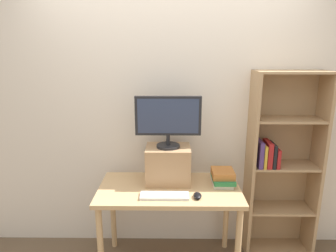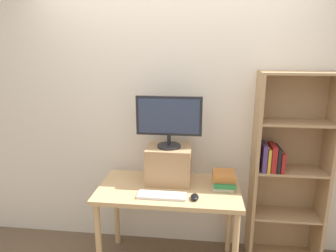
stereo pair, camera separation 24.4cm
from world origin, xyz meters
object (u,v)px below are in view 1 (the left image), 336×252
Objects in this scene: desk at (169,198)px; computer_monitor at (168,119)px; bookshelf_unit at (280,164)px; computer_mouse at (197,196)px; keyboard at (165,196)px; riser_box at (168,164)px; book_stack at (223,177)px.

computer_monitor is at bearing 95.84° from desk.
bookshelf_unit is 0.92m from computer_mouse.
computer_mouse is at bearing -150.93° from bookshelf_unit.
bookshelf_unit is (1.02, 0.27, 0.21)m from desk.
computer_monitor is at bearing -171.83° from bookshelf_unit.
computer_mouse is (0.26, -0.01, 0.01)m from keyboard.
computer_monitor is at bearing -90.00° from riser_box.
computer_mouse is 0.40× the size of book_stack.
computer_mouse is (0.23, -0.30, -0.14)m from riser_box.
book_stack reaches higher than computer_mouse.
riser_box is 0.33m from keyboard.
computer_mouse is at bearing -51.49° from computer_monitor.
book_stack is at bearing 9.54° from desk.
desk is at bearing -170.46° from book_stack.
keyboard is 1.47× the size of book_stack.
keyboard is at bearing -94.91° from riser_box.
keyboard is at bearing 178.78° from computer_mouse.
keyboard is at bearing -153.36° from book_stack.
bookshelf_unit is at bearing 29.07° from computer_mouse.
book_stack is (-0.56, -0.19, -0.05)m from bookshelf_unit.
keyboard is (-1.05, -0.44, -0.10)m from bookshelf_unit.
book_stack is (0.46, 0.08, 0.16)m from desk.
desk is 4.54× the size of book_stack.
desk is 0.21m from keyboard.
bookshelf_unit is at bearing 22.49° from keyboard.
computer_monitor is (0.00, -0.00, 0.41)m from riser_box.
computer_monitor is at bearing 85.06° from keyboard.
keyboard is at bearing -157.51° from bookshelf_unit.
book_stack is at bearing 47.07° from computer_mouse.
desk is at bearing -165.40° from bookshelf_unit.
computer_monitor reaches higher than keyboard.
computer_monitor is at bearing 175.12° from book_stack.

